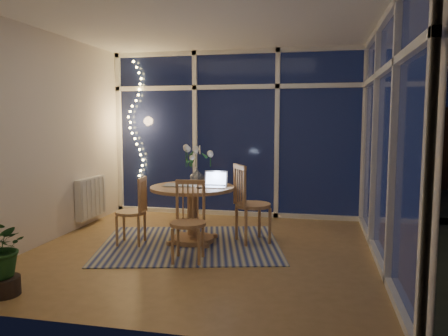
{
  "coord_description": "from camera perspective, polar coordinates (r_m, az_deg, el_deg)",
  "views": [
    {
      "loc": [
        1.27,
        -4.81,
        1.51
      ],
      "look_at": [
        0.18,
        0.25,
        0.95
      ],
      "focal_mm": 35.0,
      "sensor_mm": 36.0,
      "label": 1
    }
  ],
  "objects": [
    {
      "name": "laptop",
      "position": [
        5.27,
        -1.25,
        -1.43
      ],
      "size": [
        0.3,
        0.26,
        0.21
      ],
      "primitive_type": null,
      "rotation": [
        0.0,
        0.0,
        0.05
      ],
      "color": "silver",
      "rests_on": "dining_table"
    },
    {
      "name": "garden_shrubs",
      "position": [
        8.53,
        -2.0,
        -0.93
      ],
      "size": [
        0.9,
        0.9,
        0.9
      ],
      "primitive_type": "sphere",
      "color": "#1A3115",
      "rests_on": "ground"
    },
    {
      "name": "rug",
      "position": [
        5.43,
        -4.4,
        -9.87
      ],
      "size": [
        2.48,
        2.17,
        0.01
      ],
      "primitive_type": "cube",
      "rotation": [
        0.0,
        0.0,
        0.24
      ],
      "color": "beige",
      "rests_on": "floor"
    },
    {
      "name": "fairy_lights",
      "position": [
        7.3,
        -11.51,
        6.21
      ],
      "size": [
        0.24,
        0.1,
        1.85
      ],
      "primitive_type": null,
      "color": "#FFD566",
      "rests_on": "window_wall_back"
    },
    {
      "name": "chair_front",
      "position": [
        4.69,
        -4.73,
        -6.98
      ],
      "size": [
        0.45,
        0.45,
        0.88
      ],
      "primitive_type": "cube",
      "rotation": [
        0.0,
        0.0,
        0.11
      ],
      "color": "#AB794D",
      "rests_on": "floor"
    },
    {
      "name": "wall_right",
      "position": [
        4.87,
        20.81,
        3.34
      ],
      "size": [
        0.04,
        4.0,
        2.6
      ],
      "primitive_type": "cube",
      "color": "silver",
      "rests_on": "floor"
    },
    {
      "name": "wall_front",
      "position": [
        3.09,
        -12.18,
        2.18
      ],
      "size": [
        4.0,
        0.04,
        2.6
      ],
      "primitive_type": "cube",
      "color": "silver",
      "rests_on": "floor"
    },
    {
      "name": "chair_left",
      "position": [
        5.44,
        -12.09,
        -5.46
      ],
      "size": [
        0.43,
        0.43,
        0.84
      ],
      "primitive_type": "cube",
      "rotation": [
        0.0,
        0.0,
        -1.45
      ],
      "color": "#AB794D",
      "rests_on": "floor"
    },
    {
      "name": "window_wall_back",
      "position": [
        6.89,
        1.52,
        4.47
      ],
      "size": [
        4.0,
        0.1,
        2.6
      ],
      "primitive_type": "cube",
      "color": "white",
      "rests_on": "floor"
    },
    {
      "name": "window_wall_right",
      "position": [
        4.86,
        20.34,
        3.35
      ],
      "size": [
        0.1,
        4.0,
        2.6
      ],
      "primitive_type": "cube",
      "color": "white",
      "rests_on": "floor"
    },
    {
      "name": "phone",
      "position": [
        5.22,
        -2.92,
        -2.59
      ],
      "size": [
        0.13,
        0.11,
        0.01
      ],
      "primitive_type": "cube",
      "rotation": [
        0.0,
        0.0,
        0.56
      ],
      "color": "black",
      "rests_on": "dining_table"
    },
    {
      "name": "floor",
      "position": [
        5.19,
        -2.58,
        -10.69
      ],
      "size": [
        4.0,
        4.0,
        0.0
      ],
      "primitive_type": "plane",
      "color": "olive",
      "rests_on": "ground"
    },
    {
      "name": "wall_back",
      "position": [
        6.93,
        1.58,
        4.48
      ],
      "size": [
        4.0,
        0.04,
        2.6
      ],
      "primitive_type": "cube",
      "color": "silver",
      "rests_on": "floor"
    },
    {
      "name": "garden_patio",
      "position": [
        9.96,
        7.57,
        -2.91
      ],
      "size": [
        12.0,
        6.0,
        0.1
      ],
      "primitive_type": "cube",
      "color": "black",
      "rests_on": "ground"
    },
    {
      "name": "potted_plant",
      "position": [
        4.27,
        -27.03,
        -9.81
      ],
      "size": [
        0.61,
        0.55,
        0.76
      ],
      "primitive_type": "imported",
      "rotation": [
        0.0,
        0.0,
        -0.16
      ],
      "color": "#17421A",
      "rests_on": "floor"
    },
    {
      "name": "dining_table",
      "position": [
        5.44,
        -4.13,
        -6.08
      ],
      "size": [
        1.25,
        1.25,
        0.71
      ],
      "primitive_type": "cylinder",
      "rotation": [
        0.0,
        0.0,
        0.24
      ],
      "color": "#AB794D",
      "rests_on": "floor"
    },
    {
      "name": "newspapers",
      "position": [
        5.46,
        -5.95,
        -2.22
      ],
      "size": [
        0.4,
        0.32,
        0.01
      ],
      "primitive_type": "cube",
      "rotation": [
        0.0,
        0.0,
        0.12
      ],
      "color": "beige",
      "rests_on": "dining_table"
    },
    {
      "name": "neighbour_roof",
      "position": [
        13.36,
        8.07,
        9.11
      ],
      "size": [
        7.0,
        3.0,
        2.2
      ],
      "primitive_type": "cube",
      "color": "#32353C",
      "rests_on": "ground"
    },
    {
      "name": "flower_vase",
      "position": [
        5.66,
        -3.53,
        -0.9
      ],
      "size": [
        0.24,
        0.24,
        0.21
      ],
      "primitive_type": "imported",
      "rotation": [
        0.0,
        0.0,
        0.24
      ],
      "color": "silver",
      "rests_on": "dining_table"
    },
    {
      "name": "wall_left",
      "position": [
        5.82,
        -22.12,
        3.69
      ],
      "size": [
        0.04,
        4.0,
        2.6
      ],
      "primitive_type": "cube",
      "color": "silver",
      "rests_on": "floor"
    },
    {
      "name": "bowl",
      "position": [
        5.48,
        -0.73,
        -2.02
      ],
      "size": [
        0.18,
        0.18,
        0.04
      ],
      "primitive_type": "imported",
      "rotation": [
        0.0,
        0.0,
        0.24
      ],
      "color": "white",
      "rests_on": "dining_table"
    },
    {
      "name": "radiator",
      "position": [
        6.64,
        -17.0,
        -3.68
      ],
      "size": [
        0.1,
        0.7,
        0.58
      ],
      "primitive_type": "cube",
      "color": "silver",
      "rests_on": "wall_left"
    },
    {
      "name": "chair_right",
      "position": [
        5.4,
        3.82,
        -4.6
      ],
      "size": [
        0.63,
        0.63,
        0.99
      ],
      "primitive_type": "cube",
      "rotation": [
        0.0,
        0.0,
        2.12
      ],
      "color": "#AB794D",
      "rests_on": "floor"
    },
    {
      "name": "garden_fence",
      "position": [
        10.4,
        5.12,
        2.83
      ],
      "size": [
        11.0,
        0.08,
        1.8
      ],
      "primitive_type": "cube",
      "color": "#341C13",
      "rests_on": "ground"
    },
    {
      "name": "ceiling",
      "position": [
        5.09,
        -2.74,
        18.58
      ],
      "size": [
        4.0,
        4.0,
        0.0
      ],
      "primitive_type": "plane",
      "color": "silver",
      "rests_on": "wall_back"
    }
  ]
}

